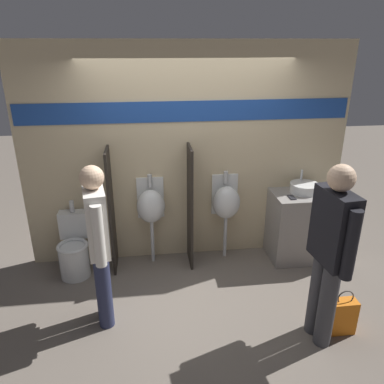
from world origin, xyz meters
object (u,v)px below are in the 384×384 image
at_px(urinal_far, 226,202).
at_px(person_with_lanyard, 330,250).
at_px(cell_phone, 292,197).
at_px(shopping_bag, 342,316).
at_px(urinal_near_counter, 151,206).
at_px(person_in_vest, 98,241).
at_px(toilet, 74,250).
at_px(sink_basin, 304,188).

bearing_deg(urinal_far, person_with_lanyard, -69.39).
height_order(cell_phone, shopping_bag, cell_phone).
distance_m(cell_phone, urinal_near_counter, 1.73).
bearing_deg(person_with_lanyard, person_in_vest, 70.62).
distance_m(toilet, person_in_vest, 1.18).
distance_m(urinal_far, person_with_lanyard, 1.69).
relative_size(cell_phone, urinal_far, 0.12).
xyz_separation_m(sink_basin, shopping_bag, (-0.13, -1.45, -0.77)).
distance_m(sink_basin, person_in_vest, 2.63).
relative_size(sink_basin, person_in_vest, 0.22).
height_order(sink_basin, person_with_lanyard, person_with_lanyard).
height_order(toilet, shopping_bag, toilet).
bearing_deg(toilet, person_with_lanyard, -29.49).
distance_m(sink_basin, person_with_lanyard, 1.53).
bearing_deg(person_in_vest, sink_basin, -78.02).
bearing_deg(urinal_far, shopping_bag, -61.15).
height_order(urinal_far, toilet, urinal_far).
xyz_separation_m(urinal_far, person_with_lanyard, (0.59, -1.57, 0.19)).
relative_size(person_in_vest, shopping_bag, 3.46).
bearing_deg(cell_phone, person_in_vest, -159.73).
relative_size(cell_phone, urinal_near_counter, 0.12).
distance_m(urinal_far, toilet, 1.96).
height_order(urinal_far, shopping_bag, urinal_far).
xyz_separation_m(sink_basin, urinal_far, (-0.98, 0.09, -0.18)).
xyz_separation_m(cell_phone, urinal_near_counter, (-1.71, 0.25, -0.13)).
bearing_deg(urinal_far, person_in_vest, -143.81).
xyz_separation_m(urinal_far, person_in_vest, (-1.46, -1.07, 0.14)).
relative_size(urinal_near_counter, person_in_vest, 0.70).
distance_m(toilet, shopping_bag, 3.07).
bearing_deg(person_with_lanyard, shopping_bag, -88.34).
bearing_deg(toilet, shopping_bag, -26.60).
height_order(cell_phone, person_in_vest, person_in_vest).
bearing_deg(sink_basin, urinal_near_counter, 177.37).
xyz_separation_m(cell_phone, toilet, (-2.66, 0.09, -0.59)).
bearing_deg(urinal_far, toilet, -175.13).
relative_size(urinal_near_counter, person_with_lanyard, 0.66).
bearing_deg(shopping_bag, cell_phone, 94.04).
xyz_separation_m(urinal_near_counter, shopping_bag, (1.80, -1.54, -0.59)).
relative_size(urinal_near_counter, shopping_bag, 2.41).
bearing_deg(sink_basin, person_with_lanyard, -104.66).
bearing_deg(cell_phone, toilet, 178.07).
distance_m(cell_phone, person_with_lanyard, 1.33).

